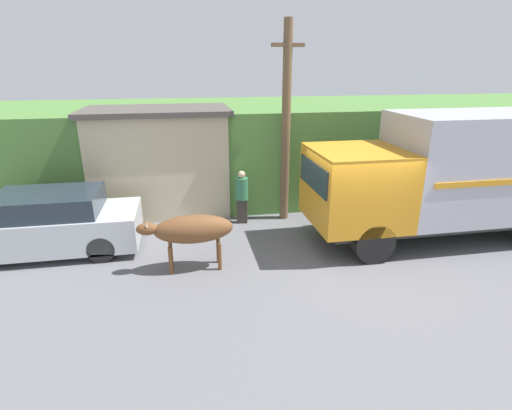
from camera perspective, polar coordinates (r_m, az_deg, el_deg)
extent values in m
plane|color=slate|center=(10.41, 13.66, -6.98)|extent=(60.00, 60.00, 0.00)
cube|color=#4C7A38|center=(15.56, 4.79, 8.49)|extent=(32.00, 6.15, 3.17)
cube|color=#C6B793|center=(13.17, -13.48, 5.87)|extent=(4.13, 2.40, 3.11)
cube|color=#4C4742|center=(12.89, -14.06, 12.95)|extent=(4.43, 2.70, 0.16)
cube|color=#2D2D2D|center=(12.03, 25.06, -1.59)|extent=(6.87, 1.88, 0.18)
cube|color=orange|center=(10.42, 14.03, 2.63)|extent=(2.24, 2.35, 1.88)
cube|color=#232D38|center=(9.91, 8.16, 4.20)|extent=(0.04, 2.00, 0.66)
cube|color=#ADADB7|center=(12.33, 30.29, 5.08)|extent=(5.23, 2.35, 2.70)
cylinder|color=black|center=(10.08, 16.21, -4.97)|extent=(1.00, 0.52, 1.00)
ellipsoid|color=brown|center=(9.22, -8.89, -3.41)|extent=(1.80, 0.66, 0.66)
ellipsoid|color=brown|center=(9.23, -15.28, -3.32)|extent=(0.49, 0.29, 0.29)
cone|color=#B7AD93|center=(9.07, -15.41, -2.75)|extent=(0.06, 0.06, 0.11)
cone|color=#B7AD93|center=(9.28, -15.32, -2.23)|extent=(0.06, 0.06, 0.11)
cylinder|color=brown|center=(9.34, -12.09, -7.79)|extent=(0.09, 0.09, 0.66)
cylinder|color=brown|center=(9.66, -12.06, -6.81)|extent=(0.09, 0.09, 0.66)
cylinder|color=brown|center=(9.35, -5.20, -7.35)|extent=(0.09, 0.09, 0.66)
cylinder|color=brown|center=(9.68, -5.41, -6.39)|extent=(0.09, 0.09, 0.66)
cube|color=silver|center=(11.35, -27.57, -3.09)|extent=(4.45, 1.86, 0.86)
cube|color=#232D38|center=(11.09, -27.58, 0.25)|extent=(2.45, 1.71, 0.52)
cylinder|color=black|center=(10.41, -21.21, -5.79)|extent=(0.66, 0.30, 0.66)
cube|color=#38332D|center=(12.01, -2.01, -0.82)|extent=(0.35, 0.26, 0.75)
cylinder|color=#33724C|center=(11.78, -2.05, 2.36)|extent=(0.43, 0.43, 0.65)
sphere|color=#DBB28E|center=(11.66, -2.07, 4.39)|extent=(0.21, 0.21, 0.21)
cylinder|color=brown|center=(11.79, 4.30, 11.24)|extent=(0.26, 0.26, 5.72)
cube|color=brown|center=(11.68, 4.59, 21.84)|extent=(0.90, 0.21, 0.10)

